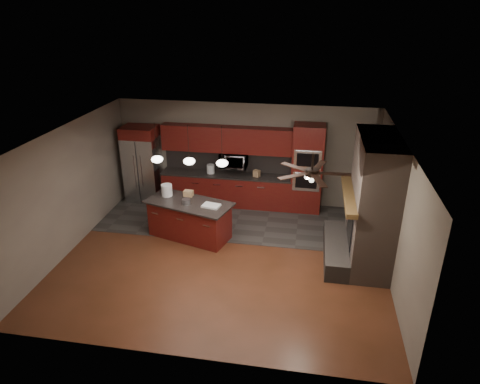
% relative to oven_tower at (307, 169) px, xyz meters
% --- Properties ---
extents(ground, '(7.00, 7.00, 0.00)m').
position_rel_oven_tower_xyz_m(ground, '(-1.70, -2.69, -1.19)').
color(ground, '#5B2D1B').
rests_on(ground, ground).
extents(ceiling, '(7.00, 6.00, 0.02)m').
position_rel_oven_tower_xyz_m(ceiling, '(-1.70, -2.69, 1.61)').
color(ceiling, white).
rests_on(ceiling, back_wall).
extents(back_wall, '(7.00, 0.02, 2.80)m').
position_rel_oven_tower_xyz_m(back_wall, '(-1.70, 0.31, 0.21)').
color(back_wall, slate).
rests_on(back_wall, ground).
extents(right_wall, '(0.02, 6.00, 2.80)m').
position_rel_oven_tower_xyz_m(right_wall, '(1.80, -2.69, 0.21)').
color(right_wall, slate).
rests_on(right_wall, ground).
extents(left_wall, '(0.02, 6.00, 2.80)m').
position_rel_oven_tower_xyz_m(left_wall, '(-5.20, -2.69, 0.21)').
color(left_wall, slate).
rests_on(left_wall, ground).
extents(slate_tile_patch, '(7.00, 2.40, 0.01)m').
position_rel_oven_tower_xyz_m(slate_tile_patch, '(-1.70, -0.89, -1.19)').
color(slate_tile_patch, '#363330').
rests_on(slate_tile_patch, ground).
extents(fireplace_column, '(1.30, 2.10, 2.80)m').
position_rel_oven_tower_xyz_m(fireplace_column, '(1.34, -2.29, 0.11)').
color(fireplace_column, '#6C594D').
rests_on(fireplace_column, ground).
extents(back_cabinetry, '(3.59, 0.64, 2.20)m').
position_rel_oven_tower_xyz_m(back_cabinetry, '(-2.18, 0.05, -0.30)').
color(back_cabinetry, '#581810').
rests_on(back_cabinetry, ground).
extents(oven_tower, '(0.80, 0.63, 2.38)m').
position_rel_oven_tower_xyz_m(oven_tower, '(0.00, 0.00, 0.00)').
color(oven_tower, '#581810').
rests_on(oven_tower, ground).
extents(microwave, '(0.73, 0.41, 0.50)m').
position_rel_oven_tower_xyz_m(microwave, '(-1.98, 0.06, 0.11)').
color(microwave, silver).
rests_on(microwave, back_cabinetry).
extents(refrigerator, '(0.92, 0.75, 2.15)m').
position_rel_oven_tower_xyz_m(refrigerator, '(-4.54, -0.07, -0.12)').
color(refrigerator, silver).
rests_on(refrigerator, ground).
extents(kitchen_island, '(2.21, 1.46, 0.92)m').
position_rel_oven_tower_xyz_m(kitchen_island, '(-2.68, -1.94, -0.73)').
color(kitchen_island, '#581810').
rests_on(kitchen_island, ground).
extents(white_bucket, '(0.29, 0.29, 0.28)m').
position_rel_oven_tower_xyz_m(white_bucket, '(-3.30, -1.67, -0.13)').
color(white_bucket, silver).
rests_on(white_bucket, kitchen_island).
extents(paint_can, '(0.20, 0.20, 0.13)m').
position_rel_oven_tower_xyz_m(paint_can, '(-2.71, -2.04, -0.21)').
color(paint_can, '#A8A7AC').
rests_on(paint_can, kitchen_island).
extents(paint_tray, '(0.44, 0.35, 0.04)m').
position_rel_oven_tower_xyz_m(paint_tray, '(-2.11, -2.08, -0.25)').
color(paint_tray, white).
rests_on(paint_tray, kitchen_island).
extents(cardboard_box, '(0.23, 0.18, 0.14)m').
position_rel_oven_tower_xyz_m(cardboard_box, '(-2.78, -1.61, -0.20)').
color(cardboard_box, tan).
rests_on(cardboard_box, kitchen_island).
extents(counter_bucket, '(0.22, 0.22, 0.24)m').
position_rel_oven_tower_xyz_m(counter_bucket, '(-2.61, 0.01, -0.17)').
color(counter_bucket, silver).
rests_on(counter_bucket, back_cabinetry).
extents(counter_box, '(0.20, 0.18, 0.18)m').
position_rel_oven_tower_xyz_m(counter_box, '(-1.33, -0.04, -0.20)').
color(counter_box, '#9E7852').
rests_on(counter_box, back_cabinetry).
extents(pendant_left, '(0.26, 0.26, 0.92)m').
position_rel_oven_tower_xyz_m(pendant_left, '(-3.35, -1.99, 0.77)').
color(pendant_left, black).
rests_on(pendant_left, ceiling).
extents(pendant_center, '(0.26, 0.26, 0.92)m').
position_rel_oven_tower_xyz_m(pendant_center, '(-2.60, -1.99, 0.77)').
color(pendant_center, black).
rests_on(pendant_center, ceiling).
extents(pendant_right, '(0.26, 0.26, 0.92)m').
position_rel_oven_tower_xyz_m(pendant_right, '(-1.85, -1.99, 0.77)').
color(pendant_right, black).
rests_on(pendant_right, ceiling).
extents(ceiling_fan, '(1.27, 1.33, 0.41)m').
position_rel_oven_tower_xyz_m(ceiling_fan, '(0.10, -3.49, 1.27)').
color(ceiling_fan, black).
rests_on(ceiling_fan, ceiling).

